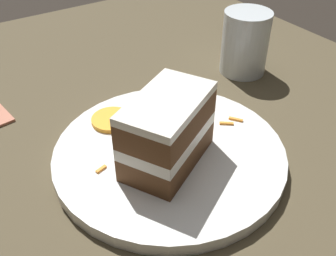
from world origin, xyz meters
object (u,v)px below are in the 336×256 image
object	(u,v)px
plate	(168,153)
cake_slice	(167,131)
orange_garnish	(112,120)
drinking_glass	(245,47)
cream_dollop	(166,92)

from	to	relation	value
plate	cake_slice	bearing A→B (deg)	54.55
plate	orange_garnish	world-z (taller)	orange_garnish
plate	drinking_glass	distance (m)	0.27
cake_slice	orange_garnish	world-z (taller)	cake_slice
cream_dollop	orange_garnish	world-z (taller)	cream_dollop
cream_dollop	orange_garnish	size ratio (longest dim) A/B	0.93
plate	orange_garnish	size ratio (longest dim) A/B	5.25
cream_dollop	orange_garnish	xyz separation A→B (m)	(0.08, -0.01, -0.02)
orange_garnish	drinking_glass	world-z (taller)	drinking_glass
cake_slice	cream_dollop	xyz separation A→B (m)	(-0.06, -0.10, -0.02)
cream_dollop	drinking_glass	bearing A→B (deg)	-167.68
plate	cake_slice	distance (m)	0.06
plate	drinking_glass	xyz separation A→B (m)	(-0.24, -0.12, 0.04)
cream_dollop	orange_garnish	bearing A→B (deg)	-6.71
cake_slice	drinking_glass	bearing A→B (deg)	90.51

